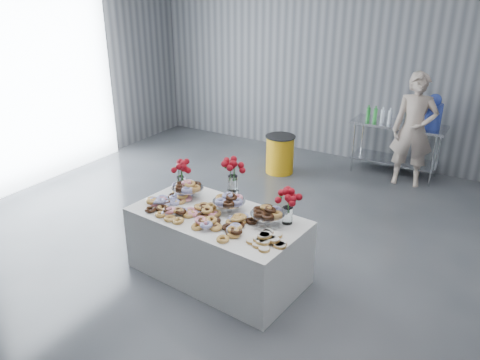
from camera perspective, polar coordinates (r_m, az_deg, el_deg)
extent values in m
plane|color=#37393E|center=(5.46, -3.48, -11.32)|extent=(9.00, 9.00, 0.00)
cube|color=slate|center=(8.65, 13.81, 15.33)|extent=(8.00, 0.04, 4.00)
cube|color=white|center=(8.19, -23.30, 10.16)|extent=(0.05, 3.00, 3.00)
cube|color=white|center=(5.25, -2.74, -7.94)|extent=(1.98, 1.17, 0.75)
cube|color=silver|center=(8.24, 18.79, 6.41)|extent=(1.50, 0.60, 0.04)
cube|color=silver|center=(8.43, 18.24, 2.32)|extent=(1.40, 0.55, 0.03)
cylinder|color=silver|center=(8.30, 13.64, 3.83)|extent=(0.04, 0.04, 0.86)
cylinder|color=silver|center=(8.04, 22.43, 2.07)|extent=(0.04, 0.04, 0.86)
cylinder|color=silver|center=(8.75, 14.68, 4.74)|extent=(0.04, 0.04, 0.86)
cylinder|color=silver|center=(8.51, 23.02, 3.10)|extent=(0.04, 0.04, 0.86)
cylinder|color=silver|center=(5.47, -6.32, -1.57)|extent=(0.06, 0.06, 0.12)
cylinder|color=silver|center=(5.44, -6.35, -0.95)|extent=(0.36, 0.36, 0.01)
cylinder|color=silver|center=(5.12, -1.34, -3.25)|extent=(0.06, 0.06, 0.12)
cylinder|color=silver|center=(5.09, -1.34, -2.59)|extent=(0.36, 0.36, 0.01)
cylinder|color=silver|center=(4.86, 3.36, -4.80)|extent=(0.06, 0.06, 0.12)
cylinder|color=silver|center=(4.83, 3.37, -4.12)|extent=(0.36, 0.36, 0.01)
cylinder|color=white|center=(5.65, -7.16, -0.45)|extent=(0.11, 0.11, 0.18)
cylinder|color=#1E5919|center=(5.60, -7.23, 0.77)|extent=(0.04, 0.04, 0.18)
cylinder|color=white|center=(4.89, 5.80, -4.30)|extent=(0.11, 0.11, 0.18)
cylinder|color=#1E5919|center=(4.84, 5.86, -2.93)|extent=(0.04, 0.04, 0.18)
cylinder|color=silver|center=(5.31, -0.88, -2.04)|extent=(0.14, 0.14, 0.15)
cylinder|color=white|center=(5.24, -0.89, -0.41)|extent=(0.11, 0.11, 0.18)
cylinder|color=#1E5919|center=(5.19, -0.90, 0.90)|extent=(0.04, 0.04, 0.18)
cylinder|color=#435FE4|center=(8.11, 22.42, 7.24)|extent=(0.28, 0.28, 0.40)
sphere|color=#435FE4|center=(8.05, 22.70, 8.99)|extent=(0.20, 0.20, 0.20)
imported|color=#CC8C93|center=(7.90, 20.42, 5.72)|extent=(0.73, 0.55, 1.82)
cylinder|color=gold|center=(8.09, 4.88, 3.09)|extent=(0.47, 0.47, 0.64)
cylinder|color=black|center=(7.98, 4.96, 5.31)|extent=(0.51, 0.51, 0.02)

